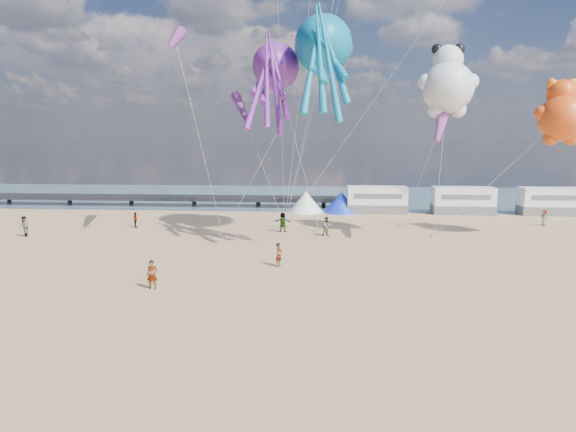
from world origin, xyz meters
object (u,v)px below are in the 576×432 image
(beachgoer_1, at_px, (327,226))
(beachgoer_7, at_px, (24,227))
(beachgoer_4, at_px, (283,222))
(kite_octopus_purple, at_px, (276,66))
(beachgoer_3, at_px, (135,220))
(kite_teddy_orange, at_px, (562,118))
(kite_octopus_teal, at_px, (323,45))
(standing_person, at_px, (152,275))
(motorhome_0, at_px, (377,200))
(motorhome_2, at_px, (551,201))
(sandbag_b, at_px, (319,230))
(sandbag_d, at_px, (403,225))
(beachgoer_0, at_px, (544,218))
(tent_blue, at_px, (341,202))
(windsock_left, at_px, (175,40))
(windsock_right, at_px, (241,109))
(sandbag_e, at_px, (285,227))
(windsock_mid, at_px, (440,127))
(beachgoer_5, at_px, (279,255))
(sandbag_c, at_px, (434,236))
(motorhome_1, at_px, (463,200))
(kite_panda, at_px, (448,88))
(sandbag_a, at_px, (223,236))
(tent_white, at_px, (306,202))

(beachgoer_1, relative_size, beachgoer_7, 0.94)
(beachgoer_4, relative_size, kite_octopus_purple, 0.17)
(beachgoer_3, xyz_separation_m, beachgoer_7, (-7.87, -5.13, 0.17))
(beachgoer_3, xyz_separation_m, kite_teddy_orange, (36.95, -3.01, 9.29))
(beachgoer_1, bearing_deg, kite_octopus_teal, -150.09)
(standing_person, distance_m, kite_teddy_orange, 34.17)
(motorhome_0, relative_size, beachgoer_3, 4.46)
(motorhome_2, distance_m, kite_teddy_orange, 17.58)
(beachgoer_4, distance_m, sandbag_b, 3.37)
(beachgoer_3, relative_size, kite_octopus_teal, 0.13)
(beachgoer_1, bearing_deg, sandbag_d, 10.70)
(beachgoer_0, bearing_deg, kite_octopus_purple, -120.13)
(beachgoer_3, bearing_deg, beachgoer_1, -108.30)
(kite_octopus_teal, bearing_deg, beachgoer_3, 145.50)
(tent_blue, bearing_deg, windsock_left, -130.67)
(sandbag_b, bearing_deg, beachgoer_3, 177.81)
(beachgoer_1, relative_size, windsock_left, 0.26)
(tent_blue, height_order, windsock_right, windsock_right)
(kite_octopus_teal, bearing_deg, beachgoer_4, 122.52)
(beachgoer_4, xyz_separation_m, kite_octopus_teal, (3.52, -2.38, 15.02))
(beachgoer_3, bearing_deg, sandbag_d, -93.01)
(motorhome_2, relative_size, sandbag_e, 13.20)
(beachgoer_3, distance_m, sandbag_e, 14.17)
(kite_octopus_purple, bearing_deg, beachgoer_4, 27.13)
(beachgoer_0, distance_m, windsock_right, 30.93)
(beachgoer_7, distance_m, sandbag_b, 25.65)
(kite_octopus_purple, relative_size, windsock_mid, 1.91)
(beachgoer_5, xyz_separation_m, sandbag_c, (12.42, 11.03, -0.68))
(motorhome_1, relative_size, sandbag_e, 13.20)
(sandbag_d, bearing_deg, kite_panda, -70.56)
(windsock_mid, xyz_separation_m, windsock_right, (-16.04, 2.18, 1.53))
(beachgoer_3, bearing_deg, sandbag_c, -104.74)
(sandbag_b, xyz_separation_m, sandbag_d, (8.07, 3.67, 0.00))
(tent_blue, height_order, beachgoer_5, tent_blue)
(motorhome_1, relative_size, beachgoer_0, 4.36)
(sandbag_a, distance_m, sandbag_c, 18.18)
(sandbag_b, relative_size, windsock_mid, 0.09)
(beachgoer_4, height_order, sandbag_a, beachgoer_4)
(beachgoer_4, height_order, sandbag_e, beachgoer_4)
(windsock_mid, bearing_deg, sandbag_d, 116.60)
(beachgoer_7, bearing_deg, motorhome_1, 59.69)
(tent_white, xyz_separation_m, sandbag_a, (-6.45, -15.29, -1.09))
(tent_blue, relative_size, kite_teddy_orange, 0.62)
(beachgoer_3, xyz_separation_m, sandbag_d, (25.45, 3.00, -0.63))
(beachgoer_7, xyz_separation_m, kite_octopus_teal, (25.51, 1.66, 15.00))
(beachgoer_7, bearing_deg, standing_person, -2.94)
(motorhome_0, relative_size, sandbag_c, 13.20)
(motorhome_0, distance_m, sandbag_b, 13.55)
(tent_blue, xyz_separation_m, kite_octopus_purple, (-6.11, -12.70, 13.32))
(sandbag_b, bearing_deg, windsock_mid, -25.76)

